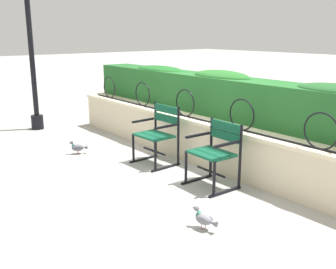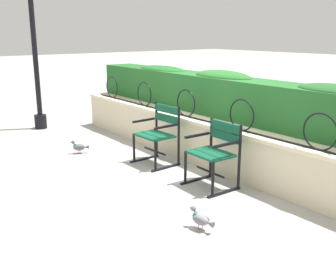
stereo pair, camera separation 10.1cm
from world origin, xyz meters
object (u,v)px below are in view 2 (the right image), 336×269
object	(u,v)px
park_chair_left	(159,133)
lamppost	(34,36)
pigeon_far_side	(79,147)
park_chair_right	(215,152)
pigeon_near_chairs	(201,219)

from	to	relation	value
park_chair_left	lamppost	distance (m)	3.57
pigeon_far_side	park_chair_right	bearing A→B (deg)	18.24
pigeon_far_side	lamppost	xyz separation A→B (m)	(-2.08, 0.13, 1.72)
park_chair_right	pigeon_near_chairs	size ratio (longest dim) A/B	2.83
park_chair_left	park_chair_right	bearing A→B (deg)	1.30
pigeon_far_side	lamppost	bearing A→B (deg)	176.43
park_chair_left	pigeon_near_chairs	bearing A→B (deg)	-24.95
park_chair_right	pigeon_far_side	distance (m)	2.47
pigeon_near_chairs	lamppost	world-z (taller)	lamppost
pigeon_near_chairs	lamppost	bearing A→B (deg)	176.85
park_chair_right	pigeon_far_side	xyz separation A→B (m)	(-2.32, -0.77, -0.34)
park_chair_left	pigeon_far_side	bearing A→B (deg)	-147.54
park_chair_left	lamppost	size ratio (longest dim) A/B	0.25
pigeon_near_chairs	pigeon_far_side	distance (m)	3.09
park_chair_right	lamppost	world-z (taller)	lamppost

